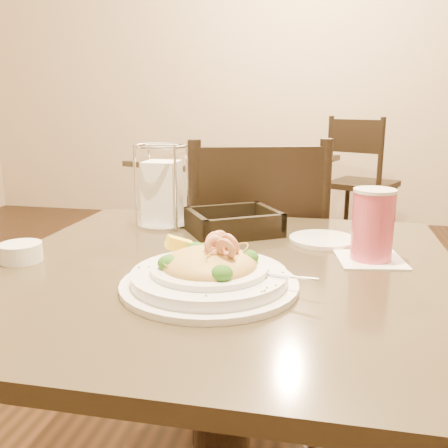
% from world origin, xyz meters
% --- Properties ---
extents(main_table, '(0.90, 0.90, 0.72)m').
position_xyz_m(main_table, '(0.00, 0.00, 0.49)').
color(main_table, black).
rests_on(main_table, ground).
extents(background_table, '(1.15, 1.15, 0.72)m').
position_xyz_m(background_table, '(-0.32, 1.88, 0.49)').
color(background_table, black).
rests_on(background_table, ground).
extents(dining_chair_near, '(0.52, 0.52, 0.93)m').
position_xyz_m(dining_chair_near, '(-0.02, 0.57, 0.50)').
color(dining_chair_near, black).
rests_on(dining_chair_near, ground).
extents(dining_chair_far, '(0.56, 0.56, 0.93)m').
position_xyz_m(dining_chair_far, '(0.42, 2.71, 0.50)').
color(dining_chair_far, black).
rests_on(dining_chair_far, ground).
extents(pasta_bowl, '(0.34, 0.31, 0.10)m').
position_xyz_m(pasta_bowl, '(0.00, -0.12, 0.75)').
color(pasta_bowl, white).
rests_on(pasta_bowl, main_table).
extents(drink_glass, '(0.15, 0.15, 0.15)m').
position_xyz_m(drink_glass, '(0.28, 0.10, 0.79)').
color(drink_glass, white).
rests_on(drink_glass, main_table).
extents(bread_basket, '(0.26, 0.25, 0.06)m').
position_xyz_m(bread_basket, '(-0.02, 0.25, 0.74)').
color(bread_basket, black).
rests_on(bread_basket, main_table).
extents(napkin_caddy, '(0.13, 0.13, 0.21)m').
position_xyz_m(napkin_caddy, '(-0.22, 0.29, 0.81)').
color(napkin_caddy, silver).
rests_on(napkin_caddy, main_table).
extents(side_plate, '(0.18, 0.18, 0.01)m').
position_xyz_m(side_plate, '(0.19, 0.22, 0.72)').
color(side_plate, white).
rests_on(side_plate, main_table).
extents(butter_ramekin, '(0.11, 0.11, 0.04)m').
position_xyz_m(butter_ramekin, '(-0.40, -0.05, 0.74)').
color(butter_ramekin, white).
rests_on(butter_ramekin, main_table).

